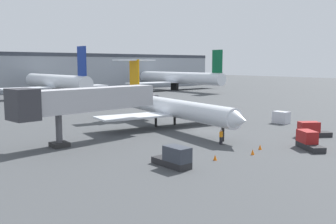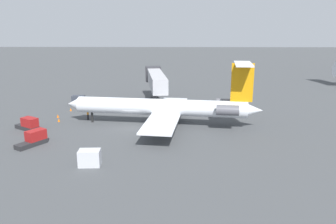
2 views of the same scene
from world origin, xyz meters
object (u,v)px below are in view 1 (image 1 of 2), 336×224
Objects in this scene: regional_jet at (169,106)px; cargo_container_uld at (281,117)px; ground_crew_marshaller at (221,137)px; baggage_tug_trailing at (308,141)px; baggage_tug_spare at (174,158)px; traffic_cone_mid at (260,147)px; traffic_cone_far at (215,157)px; baggage_tug_lead at (311,130)px; parked_airliner_centre at (175,78)px; parked_airliner_west_mid at (56,82)px; jet_bridge at (80,101)px; traffic_cone_near at (253,152)px.

regional_jet is 12.54× the size of cargo_container_uld.
regional_jet is 17.91× the size of ground_crew_marshaller.
baggage_tug_trailing and baggage_tug_spare have the same top height.
baggage_tug_trailing is (5.71, -7.33, -0.02)m from ground_crew_marshaller.
traffic_cone_far is (-6.98, -0.21, 0.00)m from traffic_cone_mid.
parked_airliner_centre is (41.00, 75.93, 3.39)m from baggage_tug_lead.
parked_airliner_west_mid is at bearing 83.84° from traffic_cone_mid.
parked_airliner_centre reaches higher than baggage_tug_lead.
traffic_cone_mid is (13.27, -14.92, -4.59)m from jet_bridge.
regional_jet is 77.32m from parked_airliner_centre.
parked_airliner_centre is (64.93, 61.47, -0.64)m from jet_bridge.
parked_airliner_centre reaches higher than traffic_cone_near.
traffic_cone_mid is at bearing -1.64° from baggage_tug_spare.
parked_airliner_west_mid reaches higher than baggage_tug_lead.
baggage_tug_lead is at bearing -31.15° from jet_bridge.
traffic_cone_near is (-6.85, 1.94, -0.56)m from baggage_tug_trailing.
ground_crew_marshaller is at bearing -165.11° from cargo_container_uld.
parked_airliner_west_mid reaches higher than traffic_cone_mid.
ground_crew_marshaller is 0.41× the size of baggage_tug_lead.
baggage_tug_lead is at bearing -18.13° from ground_crew_marshaller.
baggage_tug_lead reaches higher than traffic_cone_far.
cargo_container_uld is 25.82m from traffic_cone_far.
baggage_tug_spare is 4.59m from traffic_cone_far.
parked_airliner_centre reaches higher than baggage_tug_spare.
traffic_cone_near is (-4.07, -18.49, -2.70)m from regional_jet.
parked_airliner_centre reaches higher than jet_bridge.
traffic_cone_far is 0.01× the size of parked_airliner_centre.
jet_bridge is at bearing -109.79° from parked_airliner_west_mid.
jet_bridge is 20.49m from traffic_cone_mid.
parked_airliner_centre reaches higher than cargo_container_uld.
regional_jet is at bearing 9.77° from jet_bridge.
baggage_tug_spare is (1.76, -14.59, -4.03)m from jet_bridge.
parked_airliner_centre is at bearing 43.43° from jet_bridge.
ground_crew_marshaller is at bearing -102.64° from regional_jet.
traffic_cone_near is at bearing -8.41° from baggage_tug_spare.
baggage_tug_lead reaches higher than cargo_container_uld.
regional_jet is at bearing 64.12° from traffic_cone_far.
regional_jet is 55.03× the size of traffic_cone_mid.
traffic_cone_mid is 6.99m from traffic_cone_far.
ground_crew_marshaller is at bearing 106.96° from traffic_cone_mid.
parked_airliner_centre reaches higher than baggage_tug_trailing.
parked_airliner_centre is at bearing 59.20° from baggage_tug_trailing.
ground_crew_marshaller is 0.04× the size of parked_airliner_centre.
traffic_cone_mid is 92.30m from parked_airliner_centre.
jet_bridge is 0.53× the size of parked_airliner_west_mid.
ground_crew_marshaller is 4.62m from traffic_cone_mid.
ground_crew_marshaller is (-2.94, -13.10, -2.11)m from regional_jet.
baggage_tug_trailing reaches higher than traffic_cone_mid.
baggage_tug_trailing is at bearing -15.83° from traffic_cone_near.
traffic_cone_mid is 0.02× the size of parked_airliner_west_mid.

